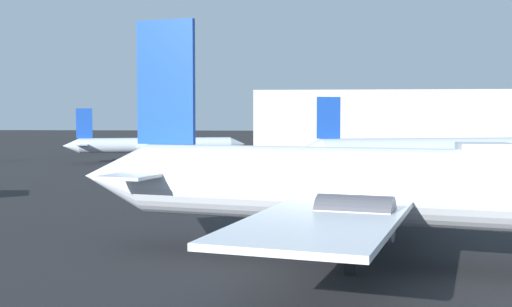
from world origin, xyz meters
TOP-DOWN VIEW (x-y plane):
  - airplane_at_gate at (2.57, 21.60)m, footprint 33.99×28.19m
  - airplane_far_left at (11.89, 63.90)m, footprint 31.68×23.49m
  - airplane_far_right at (-25.94, 89.14)m, footprint 27.69×20.17m
  - terminal_building at (19.89, 139.54)m, footprint 68.18×23.62m

SIDE VIEW (x-z plane):
  - airplane_far_right at x=-25.94m, z-range -1.50..6.92m
  - airplane_far_left at x=11.89m, z-range -1.40..7.97m
  - airplane_at_gate at x=2.57m, z-range -2.34..10.16m
  - terminal_building at x=19.89m, z-range 0.00..12.76m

